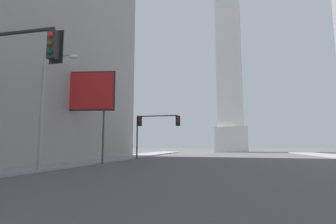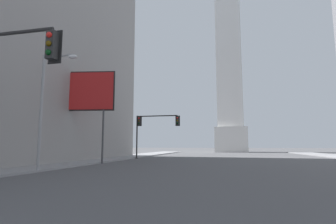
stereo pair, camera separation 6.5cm
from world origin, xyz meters
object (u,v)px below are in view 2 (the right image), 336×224
obelisk (228,43)px  traffic_light_mid_left (151,125)px  street_lamp (47,98)px  billboard_sign (83,93)px

obelisk → traffic_light_mid_left: (-10.57, -37.28, -25.03)m
traffic_light_mid_left → street_lamp: bearing=-95.8°
billboard_sign → traffic_light_mid_left: bearing=69.0°
street_lamp → billboard_sign: 8.33m
obelisk → billboard_sign: obelisk is taller
obelisk → street_lamp: (-12.40, -55.30, -24.62)m
obelisk → traffic_light_mid_left: bearing=-105.8°
street_lamp → billboard_sign: (-2.11, 7.80, 2.02)m
traffic_light_mid_left → street_lamp: size_ratio=0.77×
obelisk → billboard_sign: size_ratio=7.00×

